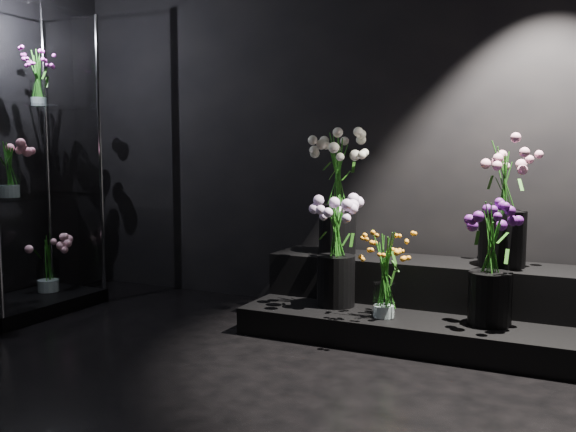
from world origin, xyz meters
The scene contains 12 objects.
floor centered at (0.00, 0.00, 0.00)m, with size 4.00×4.00×0.00m, color black.
wall_back centered at (0.00, 2.00, 1.40)m, with size 4.00×4.00×0.00m, color black.
display_riser centered at (0.90, 1.61, 0.18)m, with size 1.98×0.88×0.44m.
display_case centered at (-1.69, 0.92, 1.05)m, with size 0.57×0.96×2.11m.
bouquet_orange_bells centered at (0.79, 1.25, 0.43)m, with size 0.28×0.28×0.51m.
bouquet_lilac centered at (0.43, 1.40, 0.58)m, with size 0.48×0.48×0.70m.
bouquet_purple centered at (1.37, 1.37, 0.54)m, with size 0.37×0.37×0.68m.
bouquet_cream_roses centered at (0.31, 1.74, 0.90)m, with size 0.48×0.48×0.80m.
bouquet_pink_roses centered at (1.38, 1.72, 0.85)m, with size 0.40×0.40×0.75m.
bouquet_case_pink centered at (-1.63, 0.73, 1.03)m, with size 0.39×0.39×0.39m.
bouquet_case_magenta centered at (-1.71, 1.08, 1.64)m, with size 0.26×0.26×0.38m.
bouquet_case_base_pink centered at (-1.73, 1.12, 0.32)m, with size 0.39×0.39×0.42m.
Camera 1 is at (1.89, -2.28, 1.15)m, focal length 40.00 mm.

